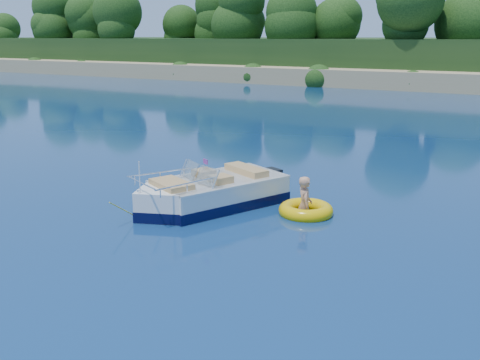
{
  "coord_description": "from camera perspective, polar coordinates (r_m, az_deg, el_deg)",
  "views": [
    {
      "loc": [
        3.92,
        -10.0,
        4.3
      ],
      "look_at": [
        -2.29,
        1.15,
        0.85
      ],
      "focal_mm": 40.0,
      "sensor_mm": 36.0,
      "label": 1
    }
  ],
  "objects": [
    {
      "name": "ground",
      "position": [
        11.57,
        7.22,
        -6.83
      ],
      "size": [
        160.0,
        160.0,
        0.0
      ],
      "primitive_type": "plane",
      "color": "#0A2246",
      "rests_on": "ground"
    },
    {
      "name": "boy",
      "position": [
        13.51,
        6.84,
        -3.54
      ],
      "size": [
        0.78,
        0.92,
        1.67
      ],
      "primitive_type": "imported",
      "rotation": [
        0.0,
        -0.17,
        2.15
      ],
      "color": "tan",
      "rests_on": "ground"
    },
    {
      "name": "tow_tube",
      "position": [
        13.44,
        7.03,
        -3.24
      ],
      "size": [
        1.51,
        1.51,
        0.36
      ],
      "rotation": [
        0.0,
        0.0,
        -0.11
      ],
      "color": "#E5B506",
      "rests_on": "ground"
    },
    {
      "name": "motorboat",
      "position": [
        13.83,
        -3.38,
        -1.61
      ],
      "size": [
        3.09,
        4.68,
        1.67
      ],
      "rotation": [
        0.0,
        0.0,
        -0.43
      ],
      "color": "white",
      "rests_on": "ground"
    }
  ]
}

